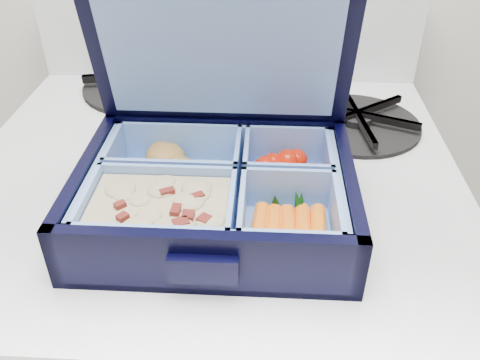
# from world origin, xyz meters

# --- Properties ---
(bento_box) EXTENTS (0.25, 0.20, 0.06)m
(bento_box) POSITION_xyz_m (-0.66, 1.59, 0.86)
(bento_box) COLOR black
(bento_box) RESTS_ON stove
(burner_grate) EXTENTS (0.21, 0.21, 0.02)m
(burner_grate) POSITION_xyz_m (-0.50, 1.79, 0.84)
(burner_grate) COLOR black
(burner_grate) RESTS_ON stove
(burner_grate_rear) EXTENTS (0.22, 0.22, 0.02)m
(burner_grate_rear) POSITION_xyz_m (-0.78, 1.89, 0.84)
(burner_grate_rear) COLOR black
(burner_grate_rear) RESTS_ON stove
(fork) EXTENTS (0.16, 0.13, 0.01)m
(fork) POSITION_xyz_m (-0.57, 1.71, 0.83)
(fork) COLOR silver
(fork) RESTS_ON stove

